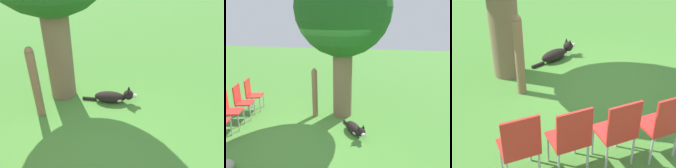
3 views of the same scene
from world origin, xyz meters
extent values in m
plane|color=#478433|center=(0.00, 0.00, 0.00)|extent=(30.00, 30.00, 0.00)
cylinder|color=#7A6047|center=(0.47, 1.12, 1.15)|extent=(0.54, 0.54, 2.30)
ellipsoid|color=black|center=(0.92, 0.13, 0.12)|extent=(0.58, 0.70, 0.23)
ellipsoid|color=silver|center=(1.01, -0.02, 0.11)|extent=(0.32, 0.32, 0.14)
sphere|color=black|center=(1.12, -0.20, 0.21)|extent=(0.29, 0.29, 0.21)
cylinder|color=silver|center=(1.19, -0.30, 0.19)|extent=(0.13, 0.13, 0.09)
cone|color=black|center=(1.17, -0.17, 0.33)|extent=(0.07, 0.07, 0.10)
cone|color=black|center=(1.07, -0.23, 0.33)|extent=(0.07, 0.07, 0.10)
cylinder|color=black|center=(0.68, 0.52, 0.03)|extent=(0.22, 0.29, 0.07)
cylinder|color=#846647|center=(-0.29, 0.89, 0.66)|extent=(0.16, 0.16, 1.33)
sphere|color=#846647|center=(-0.29, 0.89, 1.35)|extent=(0.14, 0.14, 0.14)
camera|label=1|loc=(-2.00, -2.37, 2.75)|focal=35.00mm
camera|label=2|loc=(1.40, -4.74, 2.77)|focal=35.00mm
camera|label=3|loc=(-5.07, 0.96, 2.92)|focal=50.00mm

